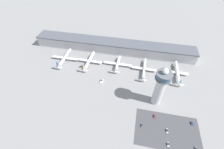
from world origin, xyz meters
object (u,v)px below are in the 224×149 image
control_tower (160,87)px  service_truck_fuel (161,88)px  airplane_gate_charlie (118,64)px  car_maroon_suv (196,149)px  airplane_gate_delta (144,69)px  service_truck_catering (102,81)px  car_green_van (168,144)px  airplane_gate_echo (177,73)px  car_grey_coupe (167,131)px  service_truck_baggage (82,66)px  car_blue_compact (192,123)px  car_red_hatchback (142,126)px  airplane_gate_bravo (89,61)px  car_navy_sedan (154,116)px  airplane_gate_alpha (65,58)px

control_tower → service_truck_fuel: bearing=70.9°
airplane_gate_charlie → car_maroon_suv: size_ratio=8.88×
control_tower → airplane_gate_delta: bearing=107.6°
service_truck_catering → car_maroon_suv: 124.54m
car_green_van → airplane_gate_echo: bearing=80.1°
car_grey_coupe → car_green_van: bearing=-89.7°
service_truck_baggage → car_blue_compact: 155.31m
airplane_gate_delta → car_green_van: size_ratio=10.54×
service_truck_fuel → car_blue_compact: (29.84, -42.54, -0.47)m
car_grey_coupe → car_red_hatchback: bearing=178.8°
airplane_gate_charlie → service_truck_baggage: 52.56m
airplane_gate_bravo → service_truck_baggage: 13.80m
airplane_gate_charlie → airplane_gate_echo: airplane_gate_echo is taller
airplane_gate_echo → car_green_van: bearing=-99.9°
car_green_van → car_grey_coupe: (-0.08, 13.37, -0.03)m
service_truck_catering → car_navy_sedan: bearing=-29.2°
control_tower → airplane_gate_delta: 57.25m
airplane_gate_alpha → car_navy_sedan: size_ratio=9.46×
car_grey_coupe → airplane_gate_charlie: bearing=127.1°
airplane_gate_bravo → car_maroon_suv: (133.58, -97.79, -3.79)m
airplane_gate_charlie → airplane_gate_delta: bearing=-4.8°
car_red_hatchback → service_truck_fuel: bearing=69.4°
control_tower → service_truck_catering: control_tower is taller
airplane_gate_alpha → service_truck_baggage: bearing=-17.8°
airplane_gate_alpha → service_truck_fuel: (142.99, -28.64, -3.20)m
car_green_van → car_blue_compact: 36.96m
service_truck_fuel → car_blue_compact: bearing=-55.0°
airplane_gate_bravo → car_navy_sedan: size_ratio=9.16×
car_green_van → car_maroon_suv: bearing=1.5°
car_maroon_suv → car_grey_coupe: car_grey_coupe is taller
airplane_gate_echo → control_tower: bearing=-119.6°
airplane_gate_delta → car_blue_compact: bearing=-53.1°
airplane_gate_alpha → airplane_gate_bravo: (38.65, 0.61, 0.10)m
airplane_gate_alpha → car_navy_sedan: airplane_gate_alpha is taller
service_truck_baggage → car_grey_coupe: 138.80m
service_truck_fuel → airplane_gate_charlie: bearing=153.0°
airplane_gate_delta → service_truck_catering: size_ratio=6.04×
airplane_gate_charlie → car_navy_sedan: airplane_gate_charlie is taller
car_green_van → car_grey_coupe: 13.37m
airplane_gate_bravo → car_red_hatchback: (83.50, -84.57, -3.75)m
service_truck_fuel → car_green_van: (4.24, -69.20, -0.45)m
car_maroon_suv → car_blue_compact: car_blue_compact is taller
car_maroon_suv → car_blue_compact: 26.00m
airplane_gate_delta → car_maroon_suv: 110.24m
service_truck_catering → car_red_hatchback: 76.37m
car_green_van → car_navy_sedan: bearing=114.8°
airplane_gate_delta → airplane_gate_alpha: bearing=179.8°
airplane_gate_alpha → car_green_van: (147.23, -97.84, -3.65)m
service_truck_baggage → car_green_van: size_ratio=1.43×
car_maroon_suv → service_truck_fuel: bearing=113.1°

